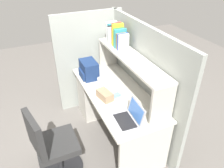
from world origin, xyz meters
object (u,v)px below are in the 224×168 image
(computer_mouse, at_px, (116,95))
(office_chair, at_px, (53,150))
(laptop, at_px, (129,117))
(paper_cup, at_px, (100,81))
(tissue_box, at_px, (105,95))
(backpack, at_px, (89,70))

(computer_mouse, relative_size, office_chair, 0.11)
(laptop, distance_m, computer_mouse, 0.47)
(paper_cup, distance_m, office_chair, 1.03)
(office_chair, bearing_deg, tissue_box, -85.14)
(tissue_box, bearing_deg, paper_cup, 156.95)
(backpack, height_order, office_chair, backpack)
(office_chair, bearing_deg, paper_cup, -68.16)
(computer_mouse, distance_m, paper_cup, 0.34)
(backpack, distance_m, computer_mouse, 0.62)
(backpack, distance_m, office_chair, 1.17)
(computer_mouse, xyz_separation_m, paper_cup, (-0.33, -0.08, 0.04))
(laptop, relative_size, tissue_box, 1.47)
(computer_mouse, height_order, paper_cup, paper_cup)
(paper_cup, bearing_deg, backpack, -164.71)
(laptop, xyz_separation_m, office_chair, (-0.25, -0.81, -0.39))
(laptop, xyz_separation_m, tissue_box, (-0.48, -0.08, -0.00))
(backpack, xyz_separation_m, computer_mouse, (0.59, 0.15, -0.10))
(paper_cup, relative_size, office_chair, 0.11)
(laptop, relative_size, paper_cup, 3.12)
(laptop, bearing_deg, paper_cup, -178.70)
(office_chair, bearing_deg, backpack, -54.53)
(tissue_box, relative_size, office_chair, 0.24)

